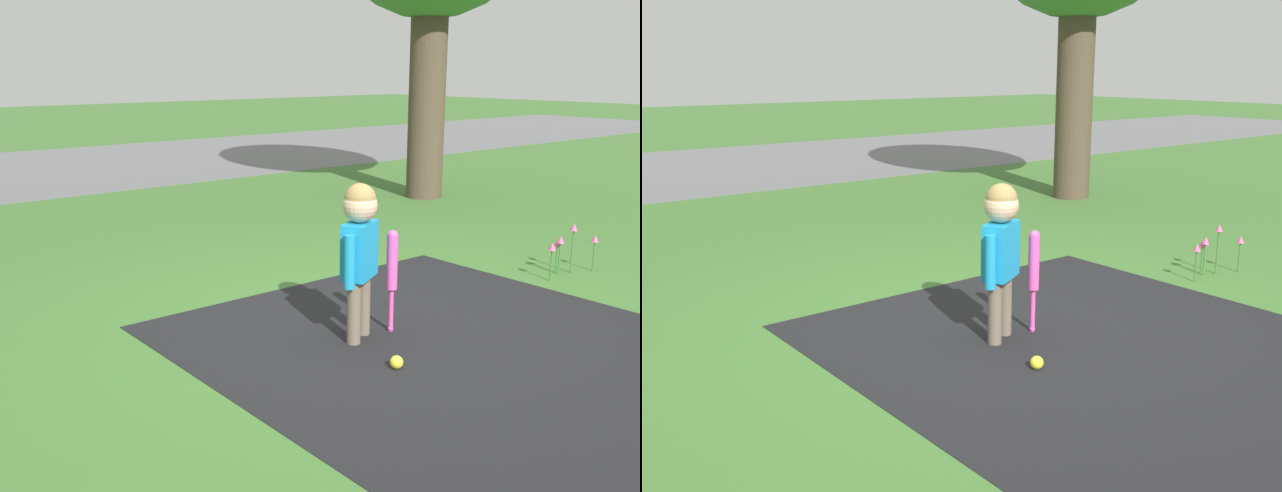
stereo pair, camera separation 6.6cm
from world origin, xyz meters
TOP-DOWN VIEW (x-y plane):
  - ground_plane at (0.00, 0.00)m, footprint 60.00×60.00m
  - street_strip at (0.00, 9.22)m, footprint 40.00×6.00m
  - child at (-0.26, -0.19)m, footprint 0.38×0.27m
  - baseball_bat at (0.00, -0.23)m, footprint 0.07×0.07m
  - sports_ball at (-0.41, -0.69)m, footprint 0.08×0.08m
  - flower_bed at (2.14, -0.20)m, footprint 0.61×0.24m

SIDE VIEW (x-z plane):
  - ground_plane at x=0.00m, z-range 0.00..0.00m
  - street_strip at x=0.00m, z-range 0.00..0.01m
  - sports_ball at x=-0.41m, z-range 0.00..0.08m
  - flower_bed at x=2.14m, z-range 0.07..0.51m
  - baseball_bat at x=0.00m, z-range 0.10..0.81m
  - child at x=-0.26m, z-range 0.15..1.19m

